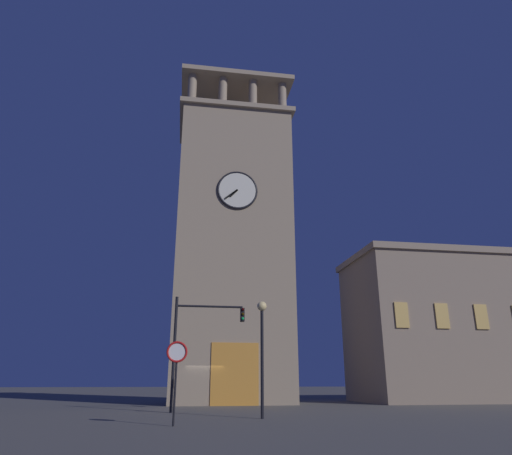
# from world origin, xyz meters

# --- Properties ---
(ground_plane) EXTENTS (200.00, 200.00, 0.00)m
(ground_plane) POSITION_xyz_m (0.00, 0.00, 0.00)
(ground_plane) COLOR #56544F
(clocktower) EXTENTS (9.33, 7.01, 28.49)m
(clocktower) POSITION_xyz_m (-2.00, -2.28, 11.82)
(clocktower) COLOR gray
(clocktower) RESTS_ON ground_plane
(adjacent_wing_building) EXTENTS (22.10, 8.66, 11.40)m
(adjacent_wing_building) POSITION_xyz_m (-23.08, -2.36, 5.72)
(adjacent_wing_building) COLOR gray
(adjacent_wing_building) RESTS_ON ground_plane
(traffic_signal_near) EXTENTS (3.84, 0.41, 5.95)m
(traffic_signal_near) POSITION_xyz_m (0.76, 7.04, 3.95)
(traffic_signal_near) COLOR black
(traffic_signal_near) RESTS_ON ground_plane
(street_lamp) EXTENTS (0.44, 0.44, 5.04)m
(street_lamp) POSITION_xyz_m (-1.99, 11.71, 3.52)
(street_lamp) COLOR black
(street_lamp) RESTS_ON ground_plane
(no_horn_sign) EXTENTS (0.78, 0.14, 2.96)m
(no_horn_sign) POSITION_xyz_m (1.75, 14.65, 2.33)
(no_horn_sign) COLOR black
(no_horn_sign) RESTS_ON ground_plane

